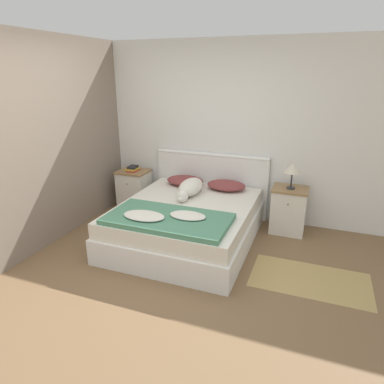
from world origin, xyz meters
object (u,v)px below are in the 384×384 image
at_px(dog, 190,188).
at_px(book_stack, 133,169).
at_px(bed, 187,223).
at_px(pillow_left, 185,181).
at_px(nightstand_right, 289,210).
at_px(pillow_right, 226,185).
at_px(table_lamp, 293,169).
at_px(nightstand_left, 134,190).

relative_size(dog, book_stack, 3.43).
bearing_deg(bed, pillow_left, 113.28).
height_order(nightstand_right, pillow_right, pillow_right).
height_order(book_stack, table_lamp, table_lamp).
distance_m(nightstand_right, pillow_right, 0.92).
xyz_separation_m(pillow_left, dog, (0.24, -0.40, 0.04)).
bearing_deg(nightstand_left, table_lamp, -0.46).
distance_m(pillow_left, book_stack, 0.89).
height_order(pillow_left, table_lamp, table_lamp).
bearing_deg(bed, dog, 103.56).
relative_size(book_stack, table_lamp, 0.65).
distance_m(bed, table_lamp, 1.55).
height_order(pillow_right, table_lamp, table_lamp).
relative_size(bed, nightstand_right, 3.10).
bearing_deg(book_stack, table_lamp, -0.14).
bearing_deg(dog, bed, -76.44).
distance_m(pillow_right, dog, 0.56).
distance_m(bed, nightstand_left, 1.42).
xyz_separation_m(nightstand_left, table_lamp, (2.41, -0.02, 0.59)).
distance_m(nightstand_left, pillow_right, 1.54).
distance_m(nightstand_right, table_lamp, 0.59).
height_order(nightstand_right, dog, dog).
relative_size(nightstand_right, pillow_right, 1.14).
height_order(bed, nightstand_left, nightstand_left).
bearing_deg(table_lamp, dog, -162.98).
distance_m(book_stack, table_lamp, 2.42).
height_order(nightstand_left, pillow_right, pillow_right).
xyz_separation_m(book_stack, table_lamp, (2.40, -0.01, 0.24)).
xyz_separation_m(nightstand_right, pillow_right, (-0.89, -0.01, 0.26)).
relative_size(bed, nightstand_left, 3.10).
bearing_deg(dog, pillow_right, 45.00).
relative_size(nightstand_left, pillow_right, 1.14).
xyz_separation_m(nightstand_left, pillow_left, (0.89, -0.01, 0.26)).
distance_m(bed, dog, 0.50).
bearing_deg(nightstand_right, pillow_right, -179.09).
bearing_deg(nightstand_left, dog, -20.18).
bearing_deg(pillow_right, dog, -135.00).
relative_size(nightstand_left, dog, 0.81).
distance_m(nightstand_left, table_lamp, 2.48).
bearing_deg(nightstand_right, dog, -162.20).
bearing_deg(bed, book_stack, 148.43).
bearing_deg(nightstand_right, nightstand_left, 180.00).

